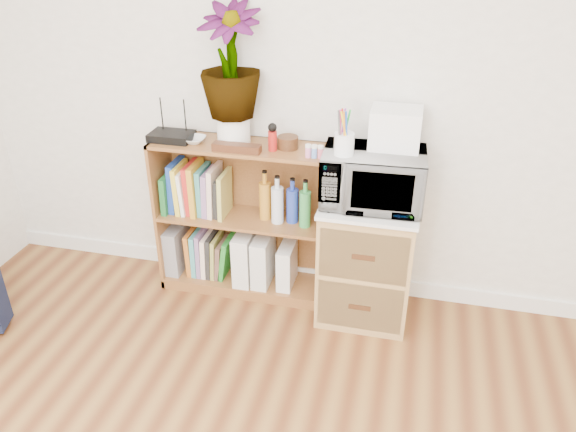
% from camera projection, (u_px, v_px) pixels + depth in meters
% --- Properties ---
extents(skirting_board, '(4.00, 0.02, 0.10)m').
position_uv_depth(skirting_board, '(304.00, 274.00, 3.57)').
color(skirting_board, white).
rests_on(skirting_board, ground).
extents(bookshelf, '(1.00, 0.30, 0.95)m').
position_uv_depth(bookshelf, '(242.00, 220.00, 3.32)').
color(bookshelf, brown).
rests_on(bookshelf, ground).
extents(wicker_unit, '(0.50, 0.45, 0.70)m').
position_uv_depth(wicker_unit, '(366.00, 260.00, 3.16)').
color(wicker_unit, '#9E7542').
rests_on(wicker_unit, ground).
extents(microwave, '(0.54, 0.38, 0.29)m').
position_uv_depth(microwave, '(373.00, 178.00, 2.90)').
color(microwave, silver).
rests_on(microwave, wicker_unit).
extents(pen_cup, '(0.10, 0.10, 0.11)m').
position_uv_depth(pen_cup, '(344.00, 144.00, 2.78)').
color(pen_cup, white).
rests_on(pen_cup, microwave).
extents(small_appliance, '(0.25, 0.21, 0.20)m').
position_uv_depth(small_appliance, '(395.00, 128.00, 2.85)').
color(small_appliance, white).
rests_on(small_appliance, microwave).
extents(router, '(0.24, 0.16, 0.04)m').
position_uv_depth(router, '(171.00, 136.00, 3.14)').
color(router, black).
rests_on(router, bookshelf).
extents(white_bowl, '(0.13, 0.13, 0.03)m').
position_uv_depth(white_bowl, '(194.00, 140.00, 3.11)').
color(white_bowl, silver).
rests_on(white_bowl, bookshelf).
extents(plant_pot, '(0.18, 0.18, 0.15)m').
position_uv_depth(plant_pot, '(233.00, 129.00, 3.08)').
color(plant_pot, white).
rests_on(plant_pot, bookshelf).
extents(potted_plant, '(0.33, 0.33, 0.59)m').
position_uv_depth(potted_plant, '(230.00, 61.00, 2.90)').
color(potted_plant, '#31712D').
rests_on(potted_plant, plant_pot).
extents(trinket_box, '(0.26, 0.07, 0.04)m').
position_uv_depth(trinket_box, '(237.00, 148.00, 2.99)').
color(trinket_box, '#3C1C10').
rests_on(trinket_box, bookshelf).
extents(kokeshi_doll, '(0.05, 0.05, 0.11)m').
position_uv_depth(kokeshi_doll, '(273.00, 141.00, 2.99)').
color(kokeshi_doll, '#A91814').
rests_on(kokeshi_doll, bookshelf).
extents(wooden_bowl, '(0.11, 0.11, 0.07)m').
position_uv_depth(wooden_bowl, '(288.00, 142.00, 3.02)').
color(wooden_bowl, '#381D0F').
rests_on(wooden_bowl, bookshelf).
extents(paint_jars, '(0.12, 0.04, 0.06)m').
position_uv_depth(paint_jars, '(314.00, 152.00, 2.91)').
color(paint_jars, pink).
rests_on(paint_jars, bookshelf).
extents(file_box, '(0.09, 0.24, 0.30)m').
position_uv_depth(file_box, '(177.00, 248.00, 3.53)').
color(file_box, gray).
rests_on(file_box, bookshelf).
extents(magazine_holder_left, '(0.10, 0.26, 0.33)m').
position_uv_depth(magazine_holder_left, '(246.00, 256.00, 3.42)').
color(magazine_holder_left, silver).
rests_on(magazine_holder_left, bookshelf).
extents(magazine_holder_mid, '(0.10, 0.25, 0.31)m').
position_uv_depth(magazine_holder_mid, '(263.00, 259.00, 3.40)').
color(magazine_holder_mid, silver).
rests_on(magazine_holder_mid, bookshelf).
extents(magazine_holder_right, '(0.08, 0.21, 0.27)m').
position_uv_depth(magazine_holder_right, '(287.00, 265.00, 3.38)').
color(magazine_holder_right, white).
rests_on(magazine_holder_right, bookshelf).
extents(cookbooks, '(0.38, 0.20, 0.31)m').
position_uv_depth(cookbooks, '(197.00, 190.00, 3.29)').
color(cookbooks, '#1A642B').
rests_on(cookbooks, bookshelf).
extents(liquor_bottles, '(0.31, 0.07, 0.29)m').
position_uv_depth(liquor_bottles, '(284.00, 200.00, 3.18)').
color(liquor_bottles, '#BB7D23').
rests_on(liquor_bottles, bookshelf).
extents(lower_books, '(0.28, 0.19, 0.29)m').
position_uv_depth(lower_books, '(209.00, 254.00, 3.49)').
color(lower_books, '#B86320').
rests_on(lower_books, bookshelf).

